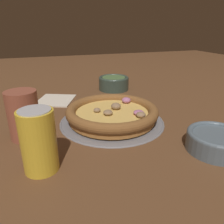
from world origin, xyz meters
The scene contains 9 objects.
ground_plane centered at (0.00, 0.00, 0.00)m, with size 3.00×3.00×0.00m, color brown.
pizza_tray centered at (0.00, 0.00, 0.00)m, with size 0.30×0.30×0.01m.
pizza centered at (0.00, 0.00, 0.03)m, with size 0.26×0.26×0.04m.
bowl_near centered at (-0.22, -0.17, 0.02)m, with size 0.13×0.13×0.04m.
bowl_far centered at (0.32, -0.12, 0.03)m, with size 0.13×0.13×0.06m.
drinking_cup centered at (-0.02, 0.23, 0.06)m, with size 0.07×0.07×0.12m.
napkin centered at (0.25, 0.14, 0.00)m, with size 0.18×0.17×0.01m.
fork centered at (0.17, 0.20, 0.00)m, with size 0.12×0.15×0.00m.
beverage_can centered at (-0.17, 0.20, 0.06)m, with size 0.07×0.07×0.12m.
Camera 1 is at (-0.55, 0.19, 0.26)m, focal length 35.00 mm.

